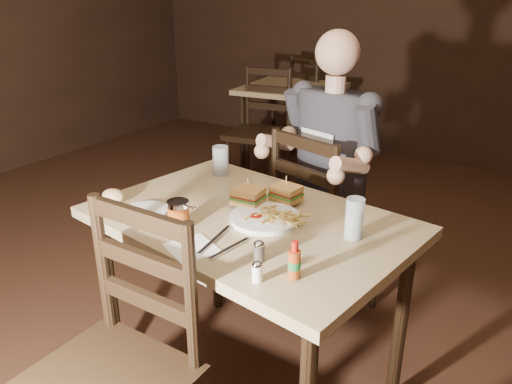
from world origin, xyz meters
The scene contains 23 objects.
room_shell centered at (0.00, 0.00, 1.40)m, with size 7.00×7.00×7.00m.
main_table centered at (0.30, 0.08, 0.68)m, with size 1.24×0.92×0.77m.
bg_table centered at (-0.82, 2.49, 0.68)m, with size 0.89×0.89×0.77m.
chair_far centered at (0.32, 0.76, 0.48)m, with size 0.44×0.48×0.95m, color black, non-canonical shape.
bg_chair_far centered at (-0.82, 3.04, 0.48)m, with size 0.44×0.49×0.96m, color black, non-canonical shape.
bg_chair_near centered at (-0.82, 1.94, 0.48)m, with size 0.45×0.49×0.96m, color black, non-canonical shape.
diner centered at (0.31, 0.72, 0.94)m, with size 0.52×0.40×0.89m, color #333339, non-canonical shape.
dinner_plate centered at (0.37, 0.08, 0.78)m, with size 0.25×0.25×0.01m, color white.
sandwich_left centered at (0.36, 0.26, 0.83)m, with size 0.10×0.09×0.09m, color #DEA552, non-canonical shape.
sandwich_right centered at (0.25, 0.16, 0.83)m, with size 0.11×0.09×0.10m, color #DEA552, non-canonical shape.
fries_pile centered at (0.41, 0.09, 0.80)m, with size 0.23×0.16×0.04m, color #E8C25D, non-canonical shape.
ketchup_dollop centered at (0.34, 0.07, 0.79)m, with size 0.05×0.05×0.01m, color maroon.
glass_left centered at (-0.05, 0.39, 0.83)m, with size 0.07×0.07×0.13m, color silver.
glass_right centered at (0.68, 0.13, 0.84)m, with size 0.06×0.06×0.14m, color silver.
hot_sauce centered at (0.64, -0.19, 0.83)m, with size 0.04×0.04×0.12m, color #913910, non-canonical shape.
salt_shaker centered at (0.56, -0.27, 0.80)m, with size 0.03×0.03×0.06m, color white, non-canonical shape.
pepper_shaker centered at (0.50, -0.17, 0.80)m, with size 0.03×0.03×0.06m, color #38332D, non-canonical shape.
syrup_dispenser centered at (0.15, -0.12, 0.82)m, with size 0.08×0.08×0.10m, color #913910, non-canonical shape.
napkin centered at (0.28, -0.22, 0.77)m, with size 0.15×0.14×0.00m, color white.
knife centered at (0.31, -0.13, 0.78)m, with size 0.01×0.21×0.01m, color silver.
fork centered at (0.38, -0.16, 0.78)m, with size 0.01×0.18×0.01m, color silver.
side_plate centered at (-0.03, -0.11, 0.78)m, with size 0.17×0.17×0.01m, color white.
bread_roll centered at (-0.19, -0.11, 0.81)m, with size 0.09×0.07×0.05m, color tan.
Camera 1 is at (1.20, -1.30, 1.54)m, focal length 35.00 mm.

